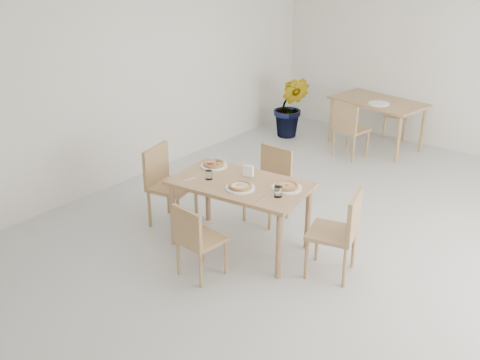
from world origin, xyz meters
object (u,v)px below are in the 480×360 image
Objects in this scene: plate_mushroom at (240,188)px; chair_back_s at (349,126)px; chair_south at (195,237)px; tumbler_b at (209,175)px; pizza_pepperoni at (214,164)px; pizza_mushroom at (240,186)px; plate_margherita at (287,188)px; potted_plant at (291,107)px; plate_empty at (379,104)px; chair_north at (271,179)px; plate_pepperoni at (214,166)px; chair_west at (165,180)px; chair_back_n at (400,110)px; tumbler_a at (278,192)px; main_table at (240,190)px; pizza_margherita at (287,186)px; chair_east at (341,229)px; second_table at (378,106)px; napkin_holder at (248,171)px.

chair_back_s is at bearing 98.93° from plate_mushroom.
tumbler_b reaches higher than chair_south.
pizza_mushroom is at bearing -25.15° from pizza_pepperoni.
plate_margherita is (0.42, 0.91, 0.31)m from chair_south.
plate_empty is at bearing 10.64° from potted_plant.
plate_pepperoni is at bearing -121.05° from chair_north.
chair_back_n is (0.78, 4.60, -0.09)m from chair_west.
plate_margherita is at bearing 101.58° from tumbler_a.
main_table is 0.50m from plate_margherita.
plate_mushroom is 1.20× the size of pizza_pepperoni.
chair_back_n is 0.97m from plate_empty.
chair_west is at bearing -169.92° from pizza_margherita.
pizza_margherita is 3.03m from chair_back_s.
chair_east is at bearing -26.13° from chair_north.
chair_east is 0.69m from pizza_margherita.
chair_west reaches higher than main_table.
pizza_margherita is at bearing -44.57° from chair_north.
chair_back_n is (0.26, 4.35, -0.31)m from plate_pepperoni.
pizza_mushroom is 3.30× the size of tumbler_b.
plate_margherita reaches higher than second_table.
chair_east is 1.62m from pizza_pepperoni.
chair_east is at bearing 16.30° from pizza_mushroom.
chair_back_s is at bearing 95.02° from chair_north.
chair_east is 4.17m from potted_plant.
pizza_mushroom is (1.12, -0.03, 0.25)m from chair_west.
pizza_margherita reaches higher than plate_empty.
pizza_pepperoni is (-0.60, 0.28, 0.00)m from pizza_mushroom.
plate_empty is (-0.05, 2.84, 0.26)m from chair_north.
chair_back_s is (-0.40, 3.06, -0.17)m from main_table.
plate_mushroom is 2.82× the size of tumbler_a.
tumbler_a is at bearing 7.04° from tumbler_b.
napkin_holder is (-0.13, 0.29, 0.05)m from plate_mushroom.
potted_plant is at bearing 123.33° from plate_margherita.
chair_back_s reaches higher than second_table.
tumbler_a reaches higher than second_table.
chair_back_s is at bearing 88.05° from pizza_pepperoni.
chair_west is 1.52m from plate_margherita.
second_table is (-0.28, 3.61, -0.15)m from napkin_holder.
plate_margherita is 1.03× the size of plate_pepperoni.
second_table is 1.76× the size of chair_back_s.
pizza_pepperoni is 0.35m from tumbler_b.
main_table is 1.00× the size of second_table.
tumbler_a is 0.14× the size of chair_back_n.
pizza_margherita is at bearing -92.12° from chair_west.
chair_east is 0.69m from tumbler_a.
main_table is 0.51m from pizza_margherita.
chair_back_s is at bearing 106.61° from plate_margherita.
potted_plant is at bearing 110.67° from tumbler_b.
pizza_mushroom is 2.44× the size of napkin_holder.
chair_back_n is 2.44× the size of plate_empty.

